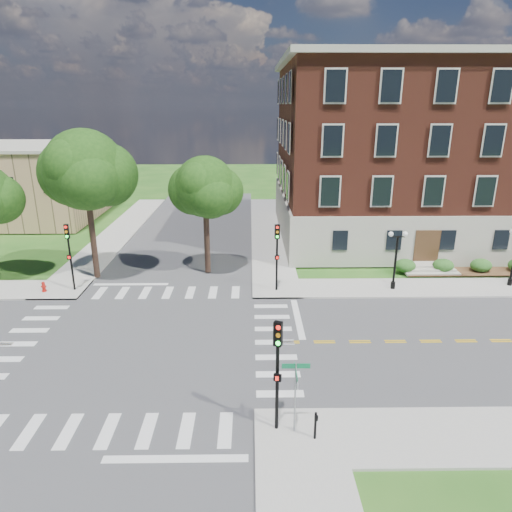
{
  "coord_description": "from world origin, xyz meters",
  "views": [
    {
      "loc": [
        5.85,
        -22.68,
        12.68
      ],
      "look_at": [
        6.23,
        5.77,
        3.2
      ],
      "focal_mm": 32.0,
      "sensor_mm": 36.0,
      "label": 1
    }
  ],
  "objects_px": {
    "traffic_signal_ne": "(277,249)",
    "fire_hydrant": "(44,287)",
    "push_button_post": "(315,424)",
    "traffic_signal_se": "(278,362)",
    "traffic_signal_nw": "(69,249)",
    "twin_lamp_west": "(396,257)",
    "street_sign_pole": "(296,384)"
  },
  "relations": [
    {
      "from": "traffic_signal_ne",
      "to": "traffic_signal_nw",
      "type": "xyz_separation_m",
      "value": [
        -14.42,
        0.26,
        0.0
      ]
    },
    {
      "from": "traffic_signal_nw",
      "to": "traffic_signal_ne",
      "type": "bearing_deg",
      "value": -1.02
    },
    {
      "from": "twin_lamp_west",
      "to": "fire_hydrant",
      "type": "bearing_deg",
      "value": -179.42
    },
    {
      "from": "traffic_signal_se",
      "to": "fire_hydrant",
      "type": "height_order",
      "value": "traffic_signal_se"
    },
    {
      "from": "traffic_signal_nw",
      "to": "traffic_signal_se",
      "type": "bearing_deg",
      "value": -47.55
    },
    {
      "from": "fire_hydrant",
      "to": "traffic_signal_se",
      "type": "bearing_deg",
      "value": -42.95
    },
    {
      "from": "street_sign_pole",
      "to": "traffic_signal_nw",
      "type": "bearing_deg",
      "value": 133.61
    },
    {
      "from": "street_sign_pole",
      "to": "twin_lamp_west",
      "type": "bearing_deg",
      "value": 60.41
    },
    {
      "from": "traffic_signal_ne",
      "to": "fire_hydrant",
      "type": "distance_m",
      "value": 16.64
    },
    {
      "from": "street_sign_pole",
      "to": "fire_hydrant",
      "type": "bearing_deg",
      "value": 138.02
    },
    {
      "from": "traffic_signal_se",
      "to": "twin_lamp_west",
      "type": "relative_size",
      "value": 1.13
    },
    {
      "from": "traffic_signal_se",
      "to": "street_sign_pole",
      "type": "xyz_separation_m",
      "value": [
        0.72,
        -0.16,
        -0.88
      ]
    },
    {
      "from": "traffic_signal_ne",
      "to": "push_button_post",
      "type": "bearing_deg",
      "value": -87.5
    },
    {
      "from": "push_button_post",
      "to": "fire_hydrant",
      "type": "relative_size",
      "value": 1.6
    },
    {
      "from": "street_sign_pole",
      "to": "push_button_post",
      "type": "bearing_deg",
      "value": -32.21
    },
    {
      "from": "traffic_signal_se",
      "to": "traffic_signal_ne",
      "type": "relative_size",
      "value": 1.0
    },
    {
      "from": "traffic_signal_ne",
      "to": "twin_lamp_west",
      "type": "relative_size",
      "value": 1.13
    },
    {
      "from": "push_button_post",
      "to": "fire_hydrant",
      "type": "height_order",
      "value": "push_button_post"
    },
    {
      "from": "traffic_signal_nw",
      "to": "twin_lamp_west",
      "type": "relative_size",
      "value": 1.13
    },
    {
      "from": "street_sign_pole",
      "to": "fire_hydrant",
      "type": "height_order",
      "value": "street_sign_pole"
    },
    {
      "from": "traffic_signal_se",
      "to": "push_button_post",
      "type": "relative_size",
      "value": 4.0
    },
    {
      "from": "traffic_signal_ne",
      "to": "push_button_post",
      "type": "height_order",
      "value": "traffic_signal_ne"
    },
    {
      "from": "push_button_post",
      "to": "fire_hydrant",
      "type": "bearing_deg",
      "value": 138.41
    },
    {
      "from": "traffic_signal_ne",
      "to": "fire_hydrant",
      "type": "relative_size",
      "value": 6.4
    },
    {
      "from": "traffic_signal_se",
      "to": "traffic_signal_nw",
      "type": "distance_m",
      "value": 20.15
    },
    {
      "from": "twin_lamp_west",
      "to": "street_sign_pole",
      "type": "bearing_deg",
      "value": -119.59
    },
    {
      "from": "traffic_signal_se",
      "to": "push_button_post",
      "type": "distance_m",
      "value": 2.88
    },
    {
      "from": "traffic_signal_nw",
      "to": "twin_lamp_west",
      "type": "bearing_deg",
      "value": -0.23
    },
    {
      "from": "street_sign_pole",
      "to": "push_button_post",
      "type": "distance_m",
      "value": 1.76
    },
    {
      "from": "traffic_signal_ne",
      "to": "twin_lamp_west",
      "type": "bearing_deg",
      "value": 1.13
    },
    {
      "from": "twin_lamp_west",
      "to": "fire_hydrant",
      "type": "xyz_separation_m",
      "value": [
        -24.8,
        -0.25,
        -2.06
      ]
    },
    {
      "from": "traffic_signal_nw",
      "to": "twin_lamp_west",
      "type": "distance_m",
      "value": 22.8
    }
  ]
}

